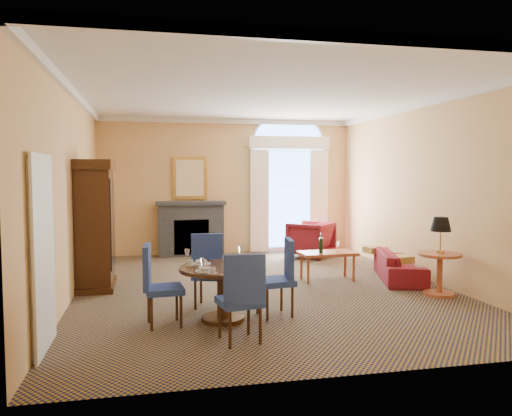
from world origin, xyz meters
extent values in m
plane|color=#131A3E|center=(0.00, 0.00, 0.00)|extent=(7.50, 7.50, 0.00)
cube|color=#E3B16C|center=(0.00, 3.75, 1.60)|extent=(6.00, 0.04, 3.20)
cube|color=#E3B16C|center=(-3.00, 0.00, 1.60)|extent=(0.04, 7.50, 3.20)
cube|color=#E3B16C|center=(3.00, 0.00, 1.60)|extent=(0.04, 7.50, 3.20)
cube|color=silver|center=(0.00, 0.00, 3.20)|extent=(6.00, 7.50, 0.04)
cube|color=white|center=(0.00, 0.00, 3.14)|extent=(6.00, 7.50, 0.12)
cube|color=white|center=(-2.96, -2.40, 1.03)|extent=(0.08, 0.90, 2.06)
cube|color=#383C42|center=(-0.90, 3.55, 0.60)|extent=(1.50, 0.40, 1.20)
cube|color=#383C42|center=(-0.90, 3.52, 1.24)|extent=(1.60, 0.46, 0.08)
cube|color=gold|center=(-0.90, 3.72, 1.80)|extent=(0.80, 0.04, 1.00)
cube|color=white|center=(-0.90, 3.70, 1.80)|extent=(0.64, 0.02, 0.84)
cube|color=white|center=(1.50, 3.73, 1.25)|extent=(1.90, 0.04, 2.50)
cube|color=#98C2FF|center=(1.50, 3.72, 1.25)|extent=(1.70, 0.02, 2.30)
cylinder|color=white|center=(1.50, 3.73, 2.50)|extent=(1.90, 0.04, 1.90)
cube|color=white|center=(0.75, 3.61, 1.25)|extent=(0.45, 0.06, 2.45)
cube|color=white|center=(2.25, 3.61, 1.25)|extent=(0.45, 0.06, 2.45)
cube|color=white|center=(1.50, 3.61, 2.65)|extent=(2.00, 0.08, 0.30)
cube|color=black|center=(-2.72, 0.53, 0.98)|extent=(0.54, 0.98, 1.97)
cube|color=black|center=(-2.72, 0.53, 2.05)|extent=(0.61, 1.08, 0.16)
cube|color=black|center=(-2.72, 0.53, 0.05)|extent=(0.61, 1.08, 0.10)
cylinder|color=black|center=(-0.92, -1.75, 0.68)|extent=(1.12, 1.12, 0.05)
cylinder|color=black|center=(-0.92, -1.75, 0.33)|extent=(0.15, 0.15, 0.66)
cylinder|color=black|center=(-0.92, -1.75, 0.03)|extent=(0.56, 0.56, 0.06)
cylinder|color=white|center=(-0.67, -1.50, 0.71)|extent=(0.25, 0.25, 0.01)
imported|color=white|center=(-0.67, -1.50, 0.74)|extent=(0.15, 0.15, 0.04)
imported|color=white|center=(-0.74, -1.34, 0.75)|extent=(0.09, 0.09, 0.07)
cylinder|color=white|center=(-1.17, -1.50, 0.71)|extent=(0.25, 0.25, 0.01)
imported|color=white|center=(-1.17, -1.50, 0.74)|extent=(0.15, 0.15, 0.04)
imported|color=white|center=(-1.33, -1.56, 0.75)|extent=(0.09, 0.09, 0.07)
cylinder|color=white|center=(-1.17, -2.00, 0.71)|extent=(0.25, 0.25, 0.01)
imported|color=white|center=(-1.17, -2.00, 0.74)|extent=(0.15, 0.15, 0.04)
imported|color=white|center=(-1.10, -2.15, 0.75)|extent=(0.09, 0.09, 0.07)
cylinder|color=white|center=(-0.67, -2.00, 0.71)|extent=(0.25, 0.25, 0.01)
imported|color=white|center=(-0.67, -2.00, 0.74)|extent=(0.15, 0.15, 0.04)
imported|color=white|center=(-0.51, -1.93, 0.75)|extent=(0.09, 0.09, 0.07)
cube|color=navy|center=(-1.00, -1.04, 0.46)|extent=(0.58, 0.58, 0.08)
cube|color=navy|center=(-1.02, -0.83, 0.76)|extent=(0.46, 0.12, 0.55)
cylinder|color=black|center=(-0.77, -0.93, 0.21)|extent=(0.04, 0.04, 0.42)
cylinder|color=black|center=(-1.11, -0.81, 0.21)|extent=(0.04, 0.04, 0.42)
cylinder|color=black|center=(-0.88, -1.27, 0.21)|extent=(0.04, 0.04, 0.42)
cylinder|color=black|center=(-1.22, -1.15, 0.21)|extent=(0.04, 0.04, 0.42)
cube|color=navy|center=(-0.85, -2.58, 0.46)|extent=(0.53, 0.53, 0.08)
cube|color=navy|center=(-0.83, -2.79, 0.76)|extent=(0.46, 0.11, 0.55)
cylinder|color=black|center=(-0.99, -2.79, 0.21)|extent=(0.04, 0.04, 0.42)
cylinder|color=black|center=(-0.64, -2.72, 0.21)|extent=(0.04, 0.04, 0.42)
cylinder|color=black|center=(-1.06, -2.43, 0.21)|extent=(0.04, 0.04, 0.42)
cylinder|color=black|center=(-0.70, -2.37, 0.21)|extent=(0.04, 0.04, 0.42)
cube|color=navy|center=(-0.21, -1.66, 0.46)|extent=(0.52, 0.52, 0.08)
cube|color=navy|center=(0.00, -1.63, 0.76)|extent=(0.13, 0.46, 0.55)
cylinder|color=black|center=(0.00, -1.81, 0.21)|extent=(0.04, 0.04, 0.42)
cylinder|color=black|center=(-0.06, -1.45, 0.21)|extent=(0.04, 0.04, 0.42)
cylinder|color=black|center=(-0.35, -1.86, 0.21)|extent=(0.04, 0.04, 0.42)
cylinder|color=black|center=(-0.41, -1.51, 0.21)|extent=(0.04, 0.04, 0.42)
cube|color=navy|center=(-1.67, -1.80, 0.46)|extent=(0.50, 0.50, 0.08)
cube|color=navy|center=(-1.87, -1.82, 0.76)|extent=(0.10, 0.46, 0.55)
cylinder|color=black|center=(-1.86, -1.64, 0.21)|extent=(0.04, 0.04, 0.42)
cylinder|color=black|center=(-1.83, -2.00, 0.21)|extent=(0.04, 0.04, 0.42)
cylinder|color=black|center=(-1.50, -1.61, 0.21)|extent=(0.04, 0.04, 0.42)
cylinder|color=black|center=(-1.47, -1.96, 0.21)|extent=(0.04, 0.04, 0.42)
imported|color=maroon|center=(2.55, 0.07, 0.25)|extent=(1.17, 1.86, 0.51)
imported|color=maroon|center=(1.75, 2.71, 0.41)|extent=(1.25, 1.25, 0.82)
cube|color=#B15835|center=(1.27, 0.32, 0.48)|extent=(1.01, 0.58, 0.06)
cylinder|color=#B15835|center=(0.85, 0.12, 0.22)|extent=(0.05, 0.05, 0.44)
cylinder|color=#B15835|center=(1.69, 0.12, 0.22)|extent=(0.05, 0.05, 0.44)
cylinder|color=#B15835|center=(0.85, 0.52, 0.22)|extent=(0.05, 0.05, 0.44)
cylinder|color=#B15835|center=(1.69, 0.52, 0.22)|extent=(0.05, 0.05, 0.44)
cylinder|color=#B15835|center=(2.60, -1.11, 0.64)|extent=(0.66, 0.66, 0.04)
cylinder|color=#B15835|center=(2.60, -1.11, 0.31)|extent=(0.09, 0.09, 0.62)
cylinder|color=#B15835|center=(2.60, -1.11, 0.02)|extent=(0.49, 0.49, 0.04)
camera|label=1|loc=(-1.83, -8.05, 1.91)|focal=35.00mm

